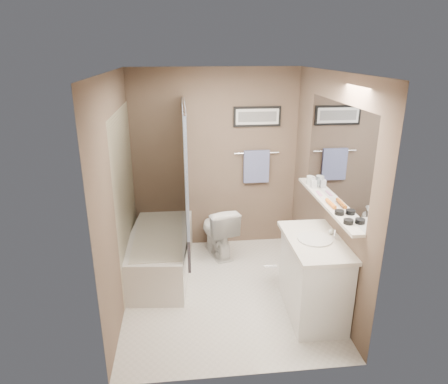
{
  "coord_description": "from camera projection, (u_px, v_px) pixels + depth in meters",
  "views": [
    {
      "loc": [
        -0.44,
        -3.87,
        2.6
      ],
      "look_at": [
        0.0,
        0.15,
        1.15
      ],
      "focal_mm": 32.0,
      "sensor_mm": 36.0,
      "label": 1
    }
  ],
  "objects": [
    {
      "name": "toilet",
      "position": [
        218.0,
        230.0,
        5.27
      ],
      "size": [
        0.55,
        0.75,
        0.69
      ],
      "primitive_type": "imported",
      "rotation": [
        0.0,
        0.0,
        3.41
      ],
      "color": "white",
      "rests_on": "ground"
    },
    {
      "name": "art_frame",
      "position": [
        257.0,
        117.0,
        5.15
      ],
      "size": [
        0.62,
        0.02,
        0.26
      ],
      "primitive_type": "cube",
      "color": "black",
      "rests_on": "wall_back"
    },
    {
      "name": "shelf",
      "position": [
        326.0,
        203.0,
        4.14
      ],
      "size": [
        0.12,
        1.6,
        0.03
      ],
      "primitive_type": "cube",
      "color": "silver",
      "rests_on": "wall_right"
    },
    {
      "name": "glass_jar",
      "position": [
        310.0,
        180.0,
        4.64
      ],
      "size": [
        0.08,
        0.08,
        0.1
      ],
      "primitive_type": "cylinder",
      "color": "silver",
      "rests_on": "shelf"
    },
    {
      "name": "countertop",
      "position": [
        316.0,
        241.0,
        3.92
      ],
      "size": [
        0.54,
        0.96,
        0.04
      ],
      "primitive_type": "cube",
      "color": "silver",
      "rests_on": "vanity"
    },
    {
      "name": "ceiling",
      "position": [
        226.0,
        74.0,
        3.74
      ],
      "size": [
        2.2,
        2.5,
        0.04
      ],
      "primitive_type": "cube",
      "color": "white",
      "rests_on": "wall_back"
    },
    {
      "name": "bathtub",
      "position": [
        160.0,
        253.0,
        4.87
      ],
      "size": [
        0.83,
        1.56,
        0.5
      ],
      "primitive_type": "cube",
      "rotation": [
        0.0,
        0.0,
        -0.09
      ],
      "color": "silver",
      "rests_on": "ground"
    },
    {
      "name": "wall_back",
      "position": [
        215.0,
        161.0,
        5.29
      ],
      "size": [
        2.2,
        0.04,
        2.4
      ],
      "primitive_type": "cube",
      "color": "brown",
      "rests_on": "ground"
    },
    {
      "name": "faucet_spout",
      "position": [
        335.0,
        234.0,
        3.91
      ],
      "size": [
        0.02,
        0.02,
        0.1
      ],
      "primitive_type": "cylinder",
      "color": "white",
      "rests_on": "countertop"
    },
    {
      "name": "curtain_rod",
      "position": [
        183.0,
        104.0,
        4.28
      ],
      "size": [
        0.02,
        1.55,
        0.02
      ],
      "primitive_type": "cylinder",
      "rotation": [
        1.57,
        0.0,
        0.0
      ],
      "color": "silver",
      "rests_on": "wall_left"
    },
    {
      "name": "pink_comb",
      "position": [
        319.0,
        193.0,
        4.34
      ],
      "size": [
        0.04,
        0.16,
        0.01
      ],
      "primitive_type": "cube",
      "rotation": [
        0.0,
        0.0,
        -0.04
      ],
      "color": "pink",
      "rests_on": "shelf"
    },
    {
      "name": "mirror",
      "position": [
        336.0,
        154.0,
        3.97
      ],
      "size": [
        0.02,
        1.6,
        1.0
      ],
      "primitive_type": "cube",
      "color": "silver",
      "rests_on": "wall_right"
    },
    {
      "name": "soap_bottle",
      "position": [
        314.0,
        182.0,
        4.51
      ],
      "size": [
        0.07,
        0.07,
        0.14
      ],
      "primitive_type": "imported",
      "rotation": [
        0.0,
        0.0,
        0.08
      ],
      "color": "#999999",
      "rests_on": "shelf"
    },
    {
      "name": "wall_left",
      "position": [
        119.0,
        196.0,
        4.03
      ],
      "size": [
        0.04,
        2.5,
        2.4
      ],
      "primitive_type": "cube",
      "color": "brown",
      "rests_on": "ground"
    },
    {
      "name": "art_image",
      "position": [
        257.0,
        117.0,
        5.13
      ],
      "size": [
        0.5,
        0.0,
        0.13
      ],
      "primitive_type": "cube",
      "color": "#595959",
      "rests_on": "art_mat"
    },
    {
      "name": "hair_brush_front",
      "position": [
        331.0,
        204.0,
        4.01
      ],
      "size": [
        0.04,
        0.22,
        0.04
      ],
      "primitive_type": "cylinder",
      "rotation": [
        1.57,
        0.0,
        0.01
      ],
      "color": "orange",
      "rests_on": "shelf"
    },
    {
      "name": "candle_bowl_near",
      "position": [
        348.0,
        222.0,
        3.59
      ],
      "size": [
        0.09,
        0.09,
        0.04
      ],
      "primitive_type": "cylinder",
      "color": "black",
      "rests_on": "shelf"
    },
    {
      "name": "vanity",
      "position": [
        313.0,
        278.0,
        4.06
      ],
      "size": [
        0.53,
        0.92,
        0.8
      ],
      "primitive_type": "cube",
      "rotation": [
        0.0,
        0.0,
        -0.03
      ],
      "color": "white",
      "rests_on": "ground"
    },
    {
      "name": "candle_bowl_far",
      "position": [
        339.0,
        212.0,
        3.8
      ],
      "size": [
        0.09,
        0.09,
        0.04
      ],
      "primitive_type": "cylinder",
      "color": "black",
      "rests_on": "shelf"
    },
    {
      "name": "sink_basin",
      "position": [
        315.0,
        239.0,
        3.91
      ],
      "size": [
        0.34,
        0.34,
        0.01
      ],
      "primitive_type": "cylinder",
      "color": "silver",
      "rests_on": "countertop"
    },
    {
      "name": "curtain_upper",
      "position": [
        185.0,
        162.0,
        4.5
      ],
      "size": [
        0.03,
        1.45,
        1.28
      ],
      "primitive_type": "cube",
      "color": "white",
      "rests_on": "curtain_rod"
    },
    {
      "name": "wall_right",
      "position": [
        326.0,
        189.0,
        4.25
      ],
      "size": [
        0.04,
        2.5,
        2.4
      ],
      "primitive_type": "cube",
      "color": "brown",
      "rests_on": "ground"
    },
    {
      "name": "tub_rim",
      "position": [
        159.0,
        235.0,
        4.79
      ],
      "size": [
        0.56,
        1.36,
        0.02
      ],
      "primitive_type": "cube",
      "color": "beige",
      "rests_on": "bathtub"
    },
    {
      "name": "door_handle",
      "position": [
        271.0,
        267.0,
        3.11
      ],
      "size": [
        0.1,
        0.02,
        0.02
      ],
      "primitive_type": "cylinder",
      "rotation": [
        0.0,
        1.57,
        0.0
      ],
      "color": "silver",
      "rests_on": "door"
    },
    {
      "name": "faucet_knob",
      "position": [
        331.0,
        232.0,
        4.01
      ],
      "size": [
        0.05,
        0.05,
        0.05
      ],
      "primitive_type": "sphere",
      "color": "white",
      "rests_on": "countertop"
    },
    {
      "name": "curtain_lower",
      "position": [
        188.0,
        228.0,
        4.77
      ],
      "size": [
        0.03,
        1.45,
        0.36
      ],
      "primitive_type": "cube",
      "color": "#29374C",
      "rests_on": "curtain_rod"
    },
    {
      "name": "door",
      "position": [
        314.0,
        268.0,
        3.1
      ],
      "size": [
        0.8,
        0.02,
        2.0
      ],
      "primitive_type": "cube",
      "color": "silver",
      "rests_on": "wall_front"
    },
    {
      "name": "tile_surround",
      "position": [
        126.0,
        198.0,
        4.56
      ],
      "size": [
        0.02,
        1.55,
        2.0
      ],
      "primitive_type": "cube",
      "color": "tan",
      "rests_on": "wall_left"
    },
    {
      "name": "towel",
      "position": [
        256.0,
        166.0,
        5.34
      ],
      "size": [
        0.34,
        0.05,
        0.44
      ],
      "primitive_type": "cube",
      "color": "#96A4DB",
      "rests_on": "towel_bar"
    },
    {
      "name": "wall_front",
      "position": [
        244.0,
        247.0,
        2.99
      ],
      "size": [
        2.2,
        0.04,
        2.4
      ],
      "primitive_type": "cube",
      "color": "brown",
      "rests_on": "ground"
    },
    {
      "name": "art_mat",
      "position": [
        257.0,
        117.0,
        5.14
      ],
      "size": [
        0.56,
        0.0,
        0.2
      ],
      "primitive_type": "cube",
      "color": "white",
      "rests_on": "art_frame"
    },
    {
      "name": "towel_bar",
      "position": [
        256.0,
        153.0,
        5.3
      ],
      "size": [
        0.6,
        0.02,
        0.02
      ],
      "primitive_type": "cylinder",
      "rotation": [
        0.0,
        1.57,
        0.0
      ],
      "color": "silver",
      "rests_on": "wall_back"
    },
    {
      "name": "ground",
      "position": [
        225.0,
        291.0,
        4.54
      ],
      "size": [
        2.5,
        2.5,
        0.0
      ],
      "primitive_type": "plane",
      "color": "silver",
      "rests_on": "ground"
    }
  ]
}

